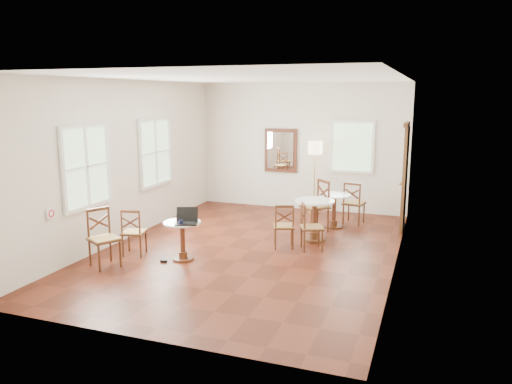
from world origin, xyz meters
TOP-DOWN VIEW (x-y plane):
  - ground at (0.00, 0.00)m, footprint 7.00×7.00m
  - room_shell at (-0.06, 0.27)m, footprint 5.02×7.02m
  - cafe_table_near at (-0.88, -0.88)m, footprint 0.62×0.62m
  - cafe_table_mid at (0.94, 0.96)m, footprint 0.74×0.74m
  - cafe_table_back at (1.11, 2.02)m, footprint 0.67×0.67m
  - chair_near_a at (-1.79, -0.94)m, footprint 0.46×0.46m
  - chair_near_b at (-1.93, -1.58)m, footprint 0.59×0.59m
  - chair_mid_a at (0.52, 0.33)m, footprint 0.48×0.48m
  - chair_mid_b at (1.00, 0.38)m, footprint 0.51×0.51m
  - chair_back_a at (1.44, 2.48)m, footprint 0.49×0.49m
  - chair_back_b at (0.80, 1.66)m, footprint 0.67×0.67m
  - floor_lamp at (0.42, 3.15)m, footprint 0.33×0.33m
  - laptop at (-0.75, -0.95)m, footprint 0.43×0.40m
  - mouse at (-0.88, -0.91)m, footprint 0.09×0.07m
  - navy_mug at (-0.80, -1.06)m, footprint 0.10×0.07m
  - water_glass at (-0.80, -0.82)m, footprint 0.06×0.06m
  - power_adapter at (-1.12, -1.11)m, footprint 0.10×0.06m

SIDE VIEW (x-z plane):
  - ground at x=0.00m, z-range 0.00..0.00m
  - power_adapter at x=-1.12m, z-range 0.00..0.04m
  - chair_mid_a at x=0.52m, z-range 0.00..0.81m
  - cafe_table_near at x=-0.88m, z-range 0.08..0.74m
  - chair_near_a at x=-1.79m, z-range 0.00..0.82m
  - chair_mid_b at x=1.00m, z-range 0.00..0.84m
  - cafe_table_back at x=1.11m, z-range 0.08..0.79m
  - chair_back_a at x=1.44m, z-range 0.00..0.91m
  - chair_near_b at x=-1.93m, z-range 0.00..0.94m
  - cafe_table_mid at x=0.94m, z-range 0.09..0.88m
  - chair_back_b at x=0.80m, z-range 0.00..1.03m
  - mouse at x=-0.88m, z-range 0.66..0.69m
  - navy_mug at x=-0.80m, z-range 0.66..0.74m
  - water_glass at x=-0.80m, z-range 0.66..0.76m
  - laptop at x=-0.75m, z-range 0.60..0.85m
  - floor_lamp at x=0.42m, z-range 0.58..2.26m
  - room_shell at x=-0.06m, z-range 0.38..3.39m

